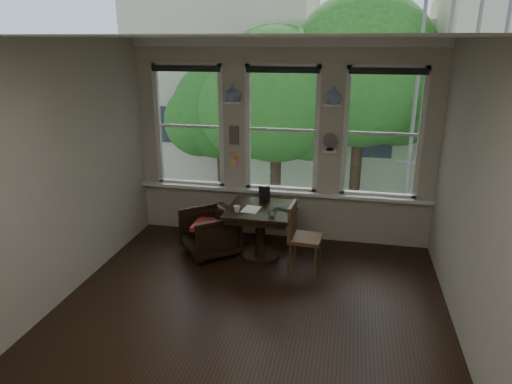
% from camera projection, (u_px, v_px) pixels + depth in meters
% --- Properties ---
extents(ground, '(4.50, 4.50, 0.00)m').
position_uv_depth(ground, '(250.00, 311.00, 5.26)').
color(ground, black).
rests_on(ground, ground).
extents(ceiling, '(4.50, 4.50, 0.00)m').
position_uv_depth(ceiling, '(248.00, 37.00, 4.31)').
color(ceiling, silver).
rests_on(ceiling, ground).
extents(wall_back, '(4.50, 0.00, 4.50)m').
position_uv_depth(wall_back, '(282.00, 143.00, 6.87)').
color(wall_back, beige).
rests_on(wall_back, ground).
extents(wall_front, '(4.50, 0.00, 4.50)m').
position_uv_depth(wall_front, '(165.00, 302.00, 2.69)').
color(wall_front, beige).
rests_on(wall_front, ground).
extents(wall_left, '(0.00, 4.50, 4.50)m').
position_uv_depth(wall_left, '(58.00, 175.00, 5.22)').
color(wall_left, beige).
rests_on(wall_left, ground).
extents(wall_right, '(0.00, 4.50, 4.50)m').
position_uv_depth(wall_right, '(479.00, 203.00, 4.34)').
color(wall_right, beige).
rests_on(wall_right, ground).
extents(window_left, '(1.10, 0.12, 1.90)m').
position_uv_depth(window_left, '(190.00, 126.00, 7.09)').
color(window_left, white).
rests_on(window_left, ground).
extents(window_center, '(1.10, 0.12, 1.90)m').
position_uv_depth(window_center, '(282.00, 130.00, 6.81)').
color(window_center, white).
rests_on(window_center, ground).
extents(window_right, '(1.10, 0.12, 1.90)m').
position_uv_depth(window_right, '(382.00, 133.00, 6.52)').
color(window_right, white).
rests_on(window_right, ground).
extents(shelf_left, '(0.26, 0.16, 0.03)m').
position_uv_depth(shelf_left, '(233.00, 102.00, 6.73)').
color(shelf_left, white).
rests_on(shelf_left, ground).
extents(shelf_right, '(0.26, 0.16, 0.03)m').
position_uv_depth(shelf_right, '(332.00, 105.00, 6.45)').
color(shelf_right, white).
rests_on(shelf_right, ground).
extents(intercom, '(0.14, 0.06, 0.28)m').
position_uv_depth(intercom, '(234.00, 135.00, 6.92)').
color(intercom, '#59544F').
rests_on(intercom, ground).
extents(sticky_notes, '(0.16, 0.01, 0.24)m').
position_uv_depth(sticky_notes, '(235.00, 157.00, 7.03)').
color(sticky_notes, pink).
rests_on(sticky_notes, ground).
extents(desk_fan, '(0.20, 0.20, 0.24)m').
position_uv_depth(desk_fan, '(330.00, 145.00, 6.61)').
color(desk_fan, '#59544F').
rests_on(desk_fan, ground).
extents(vase_left, '(0.24, 0.24, 0.25)m').
position_uv_depth(vase_left, '(233.00, 92.00, 6.69)').
color(vase_left, white).
rests_on(vase_left, shelf_left).
extents(vase_right, '(0.24, 0.24, 0.25)m').
position_uv_depth(vase_right, '(333.00, 95.00, 6.40)').
color(vase_right, white).
rests_on(vase_right, shelf_right).
extents(table, '(0.90, 0.90, 0.75)m').
position_uv_depth(table, '(260.00, 233.00, 6.46)').
color(table, black).
rests_on(table, ground).
extents(armchair_left, '(1.01, 1.01, 0.66)m').
position_uv_depth(armchair_left, '(210.00, 233.00, 6.57)').
color(armchair_left, black).
rests_on(armchair_left, ground).
extents(cushion_red, '(0.45, 0.45, 0.06)m').
position_uv_depth(cushion_red, '(210.00, 225.00, 6.54)').
color(cushion_red, maroon).
rests_on(cushion_red, armchair_left).
extents(side_chair_right, '(0.45, 0.45, 0.92)m').
position_uv_depth(side_chair_right, '(306.00, 238.00, 6.09)').
color(side_chair_right, '#453018').
rests_on(side_chair_right, ground).
extents(laptop, '(0.39, 0.31, 0.03)m').
position_uv_depth(laptop, '(284.00, 209.00, 6.25)').
color(laptop, black).
rests_on(laptop, table).
extents(mug, '(0.11, 0.11, 0.09)m').
position_uv_depth(mug, '(237.00, 209.00, 6.19)').
color(mug, white).
rests_on(mug, table).
extents(drinking_glass, '(0.14, 0.14, 0.09)m').
position_uv_depth(drinking_glass, '(272.00, 214.00, 6.01)').
color(drinking_glass, white).
rests_on(drinking_glass, table).
extents(tablet, '(0.18, 0.12, 0.22)m').
position_uv_depth(tablet, '(264.00, 194.00, 6.58)').
color(tablet, black).
rests_on(tablet, table).
extents(papers, '(0.25, 0.32, 0.00)m').
position_uv_depth(papers, '(251.00, 209.00, 6.29)').
color(papers, silver).
rests_on(papers, table).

